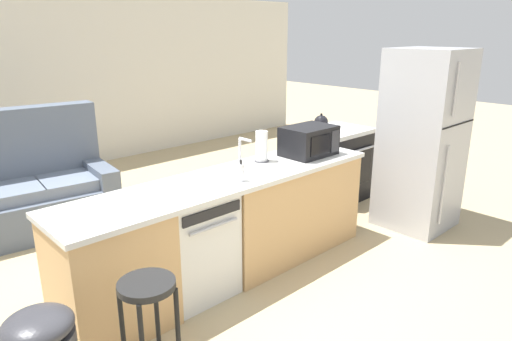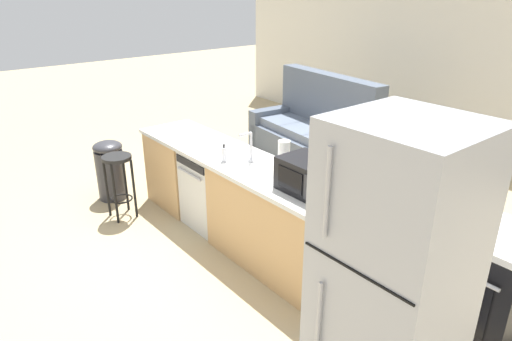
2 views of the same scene
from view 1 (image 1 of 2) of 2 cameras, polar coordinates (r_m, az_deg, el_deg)
name	(u,v)px [view 1 (image 1 of 2)]	position (r m, az deg, el deg)	size (l,w,h in m)	color
ground_plane	(217,280)	(4.04, -4.94, -13.49)	(24.00, 24.00, 0.00)	tan
wall_back	(51,84)	(7.40, -24.24, 9.85)	(10.00, 0.06, 2.60)	silver
kitchen_counter	(237,227)	(3.98, -2.37, -7.12)	(2.94, 0.66, 0.90)	tan
dishwasher	(191,245)	(3.71, -8.16, -9.17)	(0.58, 0.61, 0.84)	silver
stove_range	(336,164)	(5.79, 9.96, 0.82)	(0.76, 0.68, 0.90)	black
refrigerator	(422,141)	(5.11, 20.09, 3.53)	(0.72, 0.73, 1.88)	#A8AAB2
microwave	(309,141)	(4.40, 6.63, 3.71)	(0.50, 0.37, 0.28)	black
sink_faucet	(241,157)	(3.85, -1.87, 1.71)	(0.07, 0.18, 0.30)	silver
paper_towel_roll	(262,147)	(4.16, 0.70, 2.99)	(0.14, 0.14, 0.28)	#4C4C51
soap_bottle	(241,172)	(3.63, -1.88, -0.23)	(0.06, 0.06, 0.18)	silver
kettle	(321,122)	(5.61, 8.14, 6.02)	(0.21, 0.17, 0.19)	black
bar_stool	(149,314)	(2.74, -13.25, -17.07)	(0.32, 0.32, 0.74)	black
couch	(10,196)	(5.43, -28.42, -2.80)	(2.09, 1.12, 1.27)	#515B6B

